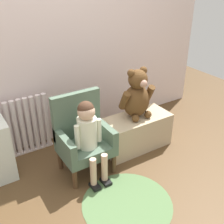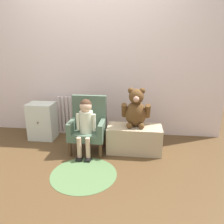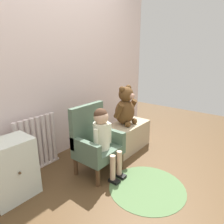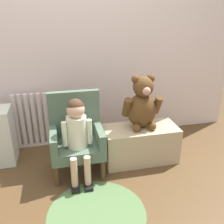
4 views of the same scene
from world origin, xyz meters
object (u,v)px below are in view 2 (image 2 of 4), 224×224
small_dresser (42,121)px  child_armchair (88,126)px  large_teddy_bear (136,110)px  low_bench (134,139)px  child_figure (86,119)px  floor_rug (84,174)px  radiator (73,116)px

small_dresser → child_armchair: size_ratio=0.75×
large_teddy_bear → low_bench: bearing=-108.9°
child_figure → floor_rug: size_ratio=0.99×
small_dresser → floor_rug: 1.26m
radiator → child_armchair: 0.64m
child_armchair → child_figure: bearing=-90.0°
small_dresser → floor_rug: small_dresser is taller
low_bench → large_teddy_bear: 0.40m
small_dresser → low_bench: (1.38, -0.27, -0.10)m
child_figure → low_bench: bearing=12.2°
small_dresser → child_figure: bearing=-27.7°
child_figure → large_teddy_bear: bearing=14.2°
large_teddy_bear → floor_rug: bearing=-130.4°
low_bench → floor_rug: low_bench is taller
radiator → child_armchair: (0.36, -0.53, 0.05)m
small_dresser → large_teddy_bear: large_teddy_bear is taller
small_dresser → floor_rug: bearing=-46.6°
child_armchair → large_teddy_bear: size_ratio=1.44×
small_dresser → child_figure: (0.77, -0.40, 0.20)m
large_teddy_bear → floor_rug: 1.02m
child_armchair → child_figure: size_ratio=1.01×
radiator → low_bench: bearing=-27.6°
child_armchair → child_figure: 0.17m
small_dresser → low_bench: size_ratio=0.78×
radiator → low_bench: 1.11m
radiator → low_bench: size_ratio=0.84×
radiator → large_teddy_bear: bearing=-26.3°
radiator → low_bench: (0.98, -0.51, -0.12)m
floor_rug → child_armchair: bearing=97.0°
radiator → floor_rug: bearing=-68.8°
radiator → child_figure: (0.36, -0.65, 0.18)m
low_bench → floor_rug: bearing=-131.1°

